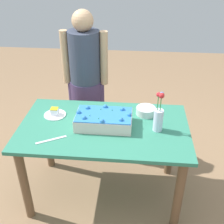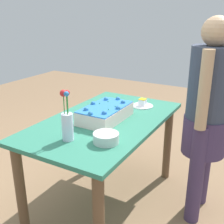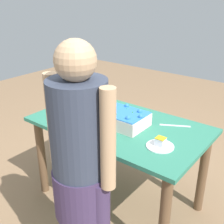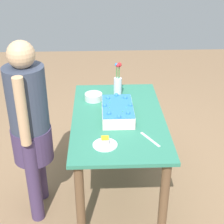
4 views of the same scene
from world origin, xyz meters
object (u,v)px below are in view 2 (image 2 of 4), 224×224
object	(u,v)px
fruit_bowl	(106,138)
flower_vase	(67,122)
serving_plate_with_slice	(142,104)
sheet_cake	(105,113)
person_standing	(207,110)
cake_knife	(105,102)

from	to	relation	value
fruit_bowl	flower_vase	bearing A→B (deg)	110.73
serving_plate_with_slice	fruit_bowl	size ratio (longest dim) A/B	1.12
sheet_cake	serving_plate_with_slice	xyz separation A→B (m)	(0.43, -0.12, -0.04)
sheet_cake	fruit_bowl	xyz separation A→B (m)	(-0.33, -0.21, -0.02)
sheet_cake	serving_plate_with_slice	size ratio (longest dim) A/B	2.39
serving_plate_with_slice	fruit_bowl	xyz separation A→B (m)	(-0.76, -0.09, 0.01)
serving_plate_with_slice	person_standing	size ratio (longest dim) A/B	0.12
sheet_cake	person_standing	bearing A→B (deg)	-69.04
flower_vase	serving_plate_with_slice	bearing A→B (deg)	-9.44
fruit_bowl	person_standing	bearing A→B (deg)	-38.88
flower_vase	fruit_bowl	world-z (taller)	flower_vase
cake_knife	person_standing	world-z (taller)	person_standing
fruit_bowl	sheet_cake	bearing A→B (deg)	31.61
sheet_cake	fruit_bowl	world-z (taller)	sheet_cake
serving_plate_with_slice	person_standing	bearing A→B (deg)	-106.33
sheet_cake	fruit_bowl	distance (m)	0.39
serving_plate_with_slice	cake_knife	distance (m)	0.35
serving_plate_with_slice	cake_knife	world-z (taller)	serving_plate_with_slice
serving_plate_with_slice	sheet_cake	bearing A→B (deg)	164.89
sheet_cake	cake_knife	world-z (taller)	sheet_cake
serving_plate_with_slice	cake_knife	bearing A→B (deg)	100.44
sheet_cake	cake_knife	xyz separation A→B (m)	(0.37, 0.23, -0.05)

